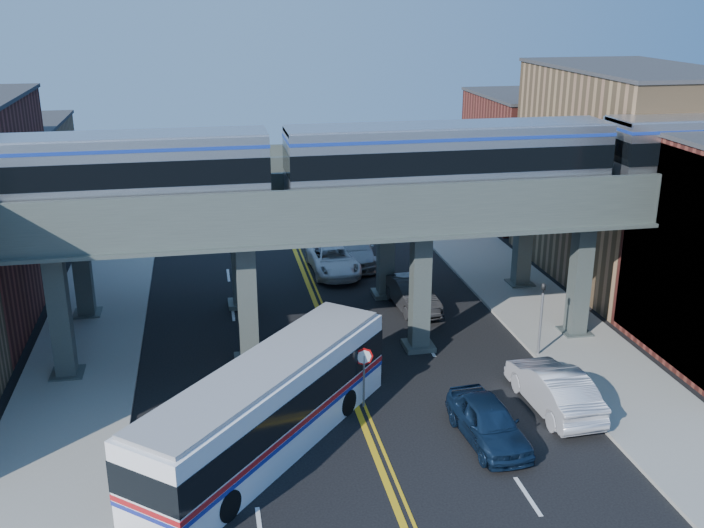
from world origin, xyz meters
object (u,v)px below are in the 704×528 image
at_px(stop_sign, 364,368).
at_px(car_lane_a, 488,422).
at_px(transit_bus, 267,408).
at_px(car_lane_c, 333,260).
at_px(traffic_signal, 542,311).
at_px(car_lane_b, 412,294).
at_px(car_lane_d, 353,249).
at_px(car_parked_curb, 554,388).
at_px(transit_train, 448,157).

relative_size(stop_sign, car_lane_a, 0.55).
height_order(transit_bus, car_lane_c, transit_bus).
xyz_separation_m(traffic_signal, car_lane_b, (-4.25, 6.87, -1.48)).
bearing_deg(car_lane_d, car_lane_b, -74.35).
distance_m(transit_bus, car_lane_b, 15.08).
relative_size(car_lane_c, car_parked_curb, 1.04).
relative_size(car_lane_b, car_lane_d, 0.81).
relative_size(transit_train, traffic_signal, 10.91).
distance_m(car_lane_d, car_parked_curb, 20.10).
distance_m(stop_sign, car_lane_b, 10.96).
height_order(transit_train, traffic_signal, transit_train).
bearing_deg(car_lane_a, stop_sign, 136.00).
xyz_separation_m(car_lane_d, car_parked_curb, (4.52, -19.59, 0.01)).
relative_size(car_lane_a, car_parked_curb, 0.87).
bearing_deg(car_lane_a, traffic_signal, 49.23).
height_order(stop_sign, car_lane_d, stop_sign).
xyz_separation_m(car_lane_a, car_lane_c, (-2.57, 19.87, -0.02)).
bearing_deg(car_lane_d, stop_sign, -95.23).
relative_size(transit_bus, car_parked_curb, 2.11).
xyz_separation_m(car_lane_c, car_parked_curb, (6.03, -18.01, 0.11)).
relative_size(transit_train, car_lane_c, 7.83).
xyz_separation_m(transit_train, car_lane_a, (-0.74, -8.43, -8.35)).
distance_m(car_lane_a, car_lane_c, 20.03).
height_order(stop_sign, car_lane_a, stop_sign).
bearing_deg(car_lane_a, transit_bus, 168.82).
bearing_deg(transit_train, transit_bus, -140.35).
height_order(transit_train, car_parked_curb, transit_train).
height_order(transit_train, car_lane_a, transit_train).
bearing_deg(car_lane_c, transit_bus, -108.14).
bearing_deg(car_lane_b, traffic_signal, -63.55).
bearing_deg(car_parked_curb, stop_sign, -14.20).
distance_m(stop_sign, car_lane_d, 18.28).
height_order(transit_bus, car_lane_d, transit_bus).
bearing_deg(car_lane_c, car_lane_d, 44.52).
relative_size(traffic_signal, car_lane_b, 0.82).
height_order(transit_train, car_lane_d, transit_train).
relative_size(transit_train, stop_sign, 17.00).
height_order(transit_train, stop_sign, transit_train).
xyz_separation_m(transit_train, transit_bus, (-8.91, -7.38, -7.47)).
height_order(car_lane_c, car_parked_curb, car_parked_curb).
xyz_separation_m(transit_bus, car_lane_b, (8.75, 12.25, -0.87)).
bearing_deg(car_lane_a, car_lane_b, 83.63).
xyz_separation_m(transit_train, car_lane_b, (-0.16, 4.87, -8.34)).
bearing_deg(transit_train, car_lane_c, 106.14).
height_order(car_lane_a, car_lane_d, car_lane_d).
height_order(car_lane_a, car_lane_b, car_lane_b).
relative_size(stop_sign, traffic_signal, 0.64).
bearing_deg(traffic_signal, car_lane_b, 121.71).
xyz_separation_m(stop_sign, car_parked_curb, (7.53, -1.58, -0.85)).
relative_size(transit_train, car_lane_a, 9.35).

